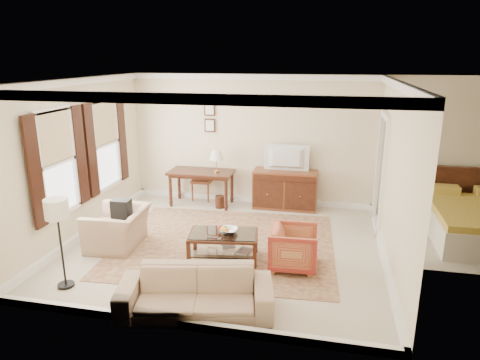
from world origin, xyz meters
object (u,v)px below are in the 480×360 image
at_px(sideboard, 285,189).
at_px(tv, 286,150).
at_px(club_armchair, 117,222).
at_px(sofa, 195,286).
at_px(writing_desk, 201,176).
at_px(striped_armchair, 294,246).
at_px(coffee_table, 223,239).

height_order(sideboard, tv, tv).
bearing_deg(tv, club_armchair, 44.25).
relative_size(tv, sofa, 0.46).
distance_m(writing_desk, sideboard, 1.90).
xyz_separation_m(tv, striped_armchair, (0.45, -2.76, -0.94)).
distance_m(striped_armchair, club_armchair, 3.12).
relative_size(striped_armchair, sofa, 0.38).
bearing_deg(club_armchair, tv, 130.80).
bearing_deg(writing_desk, sideboard, 4.94).
bearing_deg(club_armchair, writing_desk, 158.70).
relative_size(sideboard, striped_armchair, 1.84).
xyz_separation_m(club_armchair, sofa, (1.97, -1.67, -0.07)).
bearing_deg(sideboard, striped_armchair, -80.87).
bearing_deg(sideboard, tv, -90.00).
height_order(writing_desk, sofa, same).
height_order(club_armchair, sofa, club_armchair).
bearing_deg(club_armchair, sofa, 46.26).
relative_size(striped_armchair, club_armchair, 0.72).
xyz_separation_m(writing_desk, coffee_table, (1.16, -2.57, -0.31)).
height_order(writing_desk, sideboard, sideboard).
bearing_deg(striped_armchair, club_armchair, 84.61).
height_order(sideboard, sofa, sideboard).
xyz_separation_m(striped_armchair, club_armchair, (-3.11, 0.16, 0.08)).
height_order(writing_desk, striped_armchair, writing_desk).
relative_size(sideboard, sofa, 0.69).
xyz_separation_m(writing_desk, striped_armchair, (2.32, -2.62, -0.30)).
height_order(tv, coffee_table, tv).
bearing_deg(tv, writing_desk, 4.33).
bearing_deg(coffee_table, sideboard, 75.31).
distance_m(striped_armchair, sofa, 1.90).
bearing_deg(writing_desk, club_armchair, -107.84).
distance_m(sideboard, striped_armchair, 2.81).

